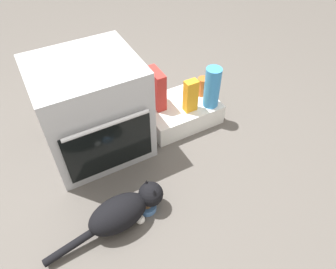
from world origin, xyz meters
TOP-DOWN VIEW (x-y plane):
  - ground at (0.00, 0.00)m, footprint 8.00×8.00m
  - oven at (-0.01, 0.46)m, footprint 0.62×0.60m
  - pantry_cabinet at (0.62, 0.42)m, footprint 0.53×0.38m
  - food_bowl at (0.06, -0.16)m, footprint 0.11×0.11m
  - cat at (-0.08, -0.17)m, footprint 0.70×0.22m
  - juice_carton at (0.65, 0.34)m, footprint 0.09×0.06m
  - cereal_box at (0.47, 0.50)m, footprint 0.07×0.18m
  - sauce_jar at (0.82, 0.44)m, footprint 0.08×0.08m
  - water_bottle at (0.80, 0.31)m, footprint 0.11×0.11m

SIDE VIEW (x-z plane):
  - ground at x=0.00m, z-range 0.00..0.00m
  - food_bowl at x=0.06m, z-range -0.01..0.06m
  - pantry_cabinet at x=0.62m, z-range 0.00..0.15m
  - cat at x=-0.08m, z-range 0.01..0.21m
  - sauce_jar at x=0.82m, z-range 0.15..0.29m
  - juice_carton at x=0.65m, z-range 0.15..0.39m
  - cereal_box at x=0.47m, z-range 0.15..0.43m
  - water_bottle at x=0.80m, z-range 0.15..0.45m
  - oven at x=-0.01m, z-range 0.00..0.65m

